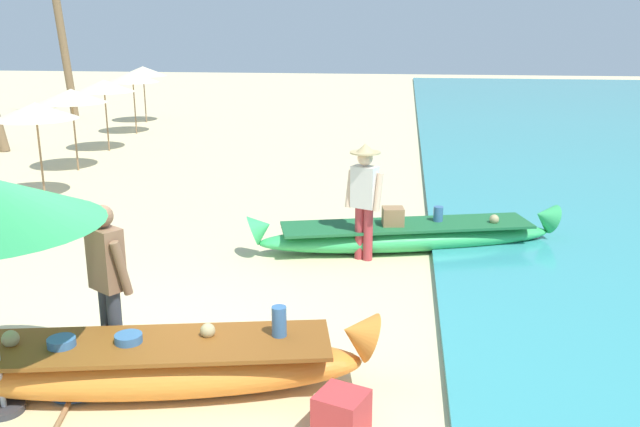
{
  "coord_description": "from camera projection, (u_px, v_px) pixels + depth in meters",
  "views": [
    {
      "loc": [
        2.63,
        -6.36,
        3.43
      ],
      "look_at": [
        1.54,
        2.55,
        0.9
      ],
      "focal_mm": 38.66,
      "sensor_mm": 36.0,
      "label": 1
    }
  ],
  "objects": [
    {
      "name": "parasol_row_0",
      "position": [
        35.0,
        111.0,
        13.21
      ],
      "size": [
        1.6,
        1.6,
        1.91
      ],
      "color": "#8E6B47",
      "rests_on": "ground"
    },
    {
      "name": "parasol_row_2",
      "position": [
        104.0,
        86.0,
        18.26
      ],
      "size": [
        1.6,
        1.6,
        1.91
      ],
      "color": "#8E6B47",
      "rests_on": "ground"
    },
    {
      "name": "parasol_row_3",
      "position": [
        133.0,
        77.0,
        21.11
      ],
      "size": [
        1.6,
        1.6,
        1.91
      ],
      "color": "#8E6B47",
      "rests_on": "ground"
    },
    {
      "name": "paddle",
      "position": [
        56.0,
        427.0,
        5.97
      ],
      "size": [
        0.5,
        1.59,
        0.05
      ],
      "color": "#8E6B47",
      "rests_on": "ground"
    },
    {
      "name": "ground_plane",
      "position": [
        147.0,
        355.0,
        7.31
      ],
      "size": [
        80.0,
        80.0,
        0.0
      ],
      "primitive_type": "plane",
      "color": "beige"
    },
    {
      "name": "person_tourist_customer",
      "position": [
        108.0,
        277.0,
        6.84
      ],
      "size": [
        0.57,
        0.47,
        1.71
      ],
      "color": "#333842",
      "rests_on": "ground"
    },
    {
      "name": "boat_green_midground",
      "position": [
        406.0,
        235.0,
        10.59
      ],
      "size": [
        4.84,
        1.91,
        0.72
      ],
      "color": "#38B760",
      "rests_on": "ground"
    },
    {
      "name": "boat_orange_foreground",
      "position": [
        153.0,
        365.0,
        6.5
      ],
      "size": [
        4.32,
        1.56,
        0.82
      ],
      "color": "orange",
      "rests_on": "ground"
    },
    {
      "name": "parasol_row_1",
      "position": [
        71.0,
        96.0,
        15.83
      ],
      "size": [
        1.6,
        1.6,
        1.91
      ],
      "color": "#8E6B47",
      "rests_on": "ground"
    },
    {
      "name": "cooler_box",
      "position": [
        342.0,
        413.0,
        5.88
      ],
      "size": [
        0.51,
        0.51,
        0.38
      ],
      "primitive_type": "cube",
      "rotation": [
        0.0,
        0.0,
        -0.37
      ],
      "color": "#C63838",
      "rests_on": "ground"
    },
    {
      "name": "person_vendor_hatted",
      "position": [
        364.0,
        194.0,
        9.97
      ],
      "size": [
        0.59,
        0.44,
        1.74
      ],
      "color": "#B2383D",
      "rests_on": "ground"
    },
    {
      "name": "parasol_row_4",
      "position": [
        143.0,
        71.0,
        23.51
      ],
      "size": [
        1.6,
        1.6,
        1.91
      ],
      "color": "#8E6B47",
      "rests_on": "ground"
    }
  ]
}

